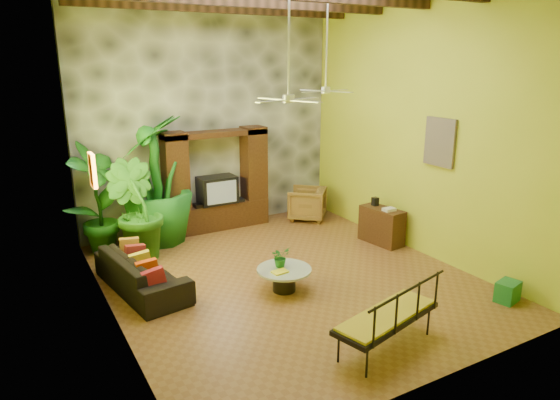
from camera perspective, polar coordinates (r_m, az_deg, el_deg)
ground at (r=9.11m, az=0.70°, el=-8.79°), size 7.00×7.00×0.00m
back_wall at (r=11.51m, az=-8.20°, el=9.21°), size 6.00×0.02×5.00m
left_wall at (r=7.36m, az=-19.93°, el=4.75°), size 0.02×7.00×5.00m
right_wall at (r=10.21m, az=15.58°, el=7.98°), size 0.02×7.00×5.00m
stone_accent_wall at (r=11.45m, az=-8.09°, el=9.18°), size 5.98×0.10×4.98m
entertainment_center at (r=11.45m, az=-7.23°, el=1.40°), size 2.40×0.55×2.30m
ceiling_fan_front at (r=7.84m, az=1.00°, el=12.96°), size 1.28×1.28×1.86m
ceiling_fan_back at (r=10.16m, az=5.27°, el=13.55°), size 1.28×1.28×1.86m
wall_art_mask at (r=8.41m, az=-20.63°, el=3.18°), size 0.06×0.32×0.55m
wall_art_painting at (r=9.80m, az=17.80°, el=6.31°), size 0.06×0.70×0.90m
sofa at (r=8.84m, az=-15.54°, el=-7.92°), size 1.18×2.30×0.64m
wicker_armchair at (r=12.18m, az=3.10°, el=-0.42°), size 1.20×1.20×0.78m
tall_plant_a at (r=10.41m, az=-20.12°, el=0.05°), size 1.43×1.40×2.27m
tall_plant_b at (r=9.99m, az=-16.23°, el=-1.17°), size 1.38×1.37×1.96m
tall_plant_c at (r=10.73m, az=-14.03°, el=2.19°), size 2.02×2.02×2.70m
coffee_table at (r=8.51m, az=0.48°, el=-8.73°), size 0.92×0.92×0.40m
centerpiece_plant at (r=8.47m, az=0.04°, el=-6.50°), size 0.36×0.33×0.35m
yellow_tray at (r=8.30m, az=-0.00°, el=-8.21°), size 0.27×0.21×0.03m
iron_bench at (r=6.92m, az=12.53°, el=-12.72°), size 1.77×1.00×0.57m
side_console at (r=10.81m, az=11.54°, el=-2.89°), size 0.55×1.00×0.77m
green_bin at (r=8.99m, az=24.57°, el=-9.50°), size 0.44×0.37×0.34m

